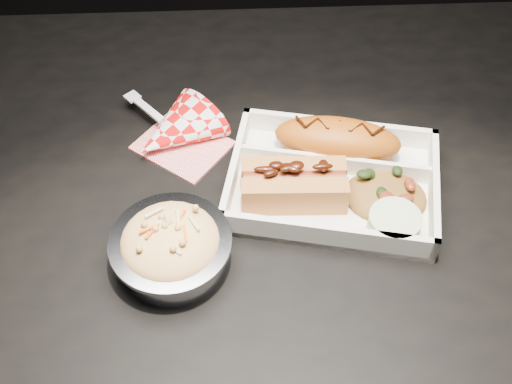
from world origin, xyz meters
TOP-DOWN VIEW (x-y plane):
  - dining_table at (0.00, 0.00)m, footprint 1.20×0.80m
  - food_tray at (0.06, 0.01)m, footprint 0.28×0.23m
  - fried_pastry at (0.07, 0.06)m, footprint 0.17×0.10m
  - hotdog at (0.01, -0.01)m, footprint 0.13×0.06m
  - fried_rice_mound at (0.12, -0.01)m, footprint 0.11×0.10m
  - cupcake_liner at (0.12, -0.07)m, footprint 0.06×0.06m
  - foil_coleslaw_cup at (-0.14, -0.09)m, footprint 0.14×0.14m
  - napkin_fork at (-0.14, 0.10)m, footprint 0.16×0.16m

SIDE VIEW (x-z plane):
  - dining_table at x=0.00m, z-range 0.28..1.03m
  - food_tray at x=0.06m, z-range 0.74..0.78m
  - napkin_fork at x=-0.14m, z-range 0.72..0.82m
  - cupcake_liner at x=0.12m, z-range 0.76..0.79m
  - fried_rice_mound at x=0.12m, z-range 0.76..0.79m
  - foil_coleslaw_cup at x=-0.14m, z-range 0.75..0.81m
  - fried_pastry at x=0.07m, z-range 0.76..0.81m
  - hotdog at x=0.01m, z-range 0.75..0.81m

